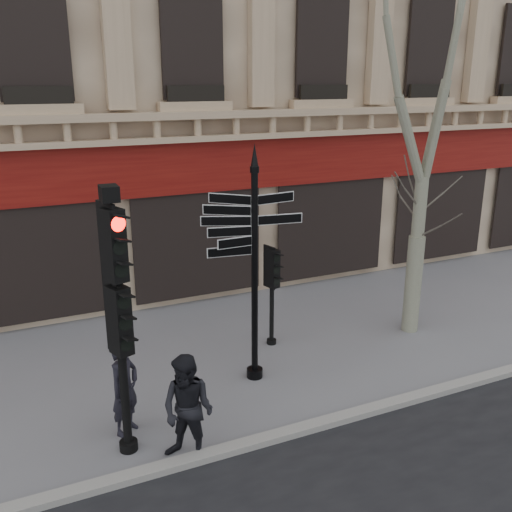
# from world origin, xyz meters

# --- Properties ---
(ground) EXTENTS (80.00, 80.00, 0.00)m
(ground) POSITION_xyz_m (0.00, 0.00, 0.00)
(ground) COLOR slate
(ground) RESTS_ON ground
(kerb) EXTENTS (80.00, 0.25, 0.12)m
(kerb) POSITION_xyz_m (0.00, -1.40, 0.06)
(kerb) COLOR gray
(kerb) RESTS_ON ground
(fingerpost) EXTENTS (2.43, 2.43, 4.60)m
(fingerpost) POSITION_xyz_m (-0.34, 0.63, 3.09)
(fingerpost) COLOR black
(fingerpost) RESTS_ON ground
(traffic_signal_main) EXTENTS (0.55, 0.47, 4.27)m
(traffic_signal_main) POSITION_xyz_m (-3.14, -0.65, 2.70)
(traffic_signal_main) COLOR black
(traffic_signal_main) RESTS_ON ground
(traffic_signal_secondary) EXTENTS (0.42, 0.34, 2.21)m
(traffic_signal_secondary) POSITION_xyz_m (0.62, 1.83, 1.54)
(traffic_signal_secondary) COLOR black
(traffic_signal_secondary) RESTS_ON ground
(plane_tree) EXTENTS (3.33, 3.33, 8.84)m
(plane_tree) POSITION_xyz_m (3.91, 1.13, 6.21)
(plane_tree) COLOR gray
(plane_tree) RESTS_ON ground
(pedestrian_a) EXTENTS (0.70, 0.67, 1.61)m
(pedestrian_a) POSITION_xyz_m (-3.04, -0.14, 0.81)
(pedestrian_a) COLOR black
(pedestrian_a) RESTS_ON ground
(pedestrian_b) EXTENTS (1.08, 1.08, 1.77)m
(pedestrian_b) POSITION_xyz_m (-2.33, -1.30, 0.88)
(pedestrian_b) COLOR black
(pedestrian_b) RESTS_ON ground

